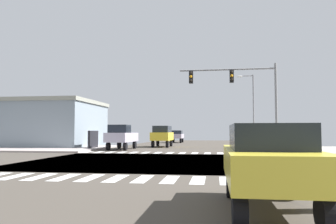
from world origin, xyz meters
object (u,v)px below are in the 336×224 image
object	(u,v)px
sedan_trailing_4	(268,159)
bank_building	(34,124)
suv_farside_2	(162,134)
sedan_leading_3	(177,135)
street_lamp	(251,104)
traffic_signal_mast	(238,87)
pickup_middle_1	(122,136)

from	to	relation	value
sedan_trailing_4	bank_building	bearing A→B (deg)	128.16
suv_farside_2	sedan_leading_3	world-z (taller)	suv_farside_2
street_lamp	bank_building	size ratio (longest dim) A/B	0.48
street_lamp	sedan_leading_3	xyz separation A→B (m)	(-9.64, 15.29, -3.52)
traffic_signal_mast	bank_building	xyz separation A→B (m)	(-22.33, 8.60, -2.65)
suv_farside_2	sedan_trailing_4	world-z (taller)	suv_farside_2
suv_farside_2	pickup_middle_1	size ratio (longest dim) A/B	0.90
suv_farside_2	sedan_trailing_4	distance (m)	29.88
street_lamp	suv_farside_2	size ratio (longest dim) A/B	1.68
pickup_middle_1	traffic_signal_mast	bearing A→B (deg)	158.37
sedan_leading_3	traffic_signal_mast	bearing A→B (deg)	107.54
suv_farside_2	pickup_middle_1	distance (m)	6.61
bank_building	suv_farside_2	world-z (taller)	bank_building
street_lamp	pickup_middle_1	distance (m)	13.94
sedan_leading_3	sedan_trailing_4	distance (m)	43.86
street_lamp	bank_building	world-z (taller)	street_lamp
traffic_signal_mast	sedan_trailing_4	size ratio (longest dim) A/B	1.77
suv_farside_2	sedan_leading_3	distance (m)	14.25
traffic_signal_mast	bank_building	bearing A→B (deg)	158.94
traffic_signal_mast	street_lamp	distance (m)	9.32
sedan_trailing_4	pickup_middle_1	size ratio (longest dim) A/B	0.84
traffic_signal_mast	sedan_leading_3	world-z (taller)	traffic_signal_mast
bank_building	sedan_leading_3	distance (m)	21.56
bank_building	sedan_leading_3	size ratio (longest dim) A/B	3.72
sedan_leading_3	pickup_middle_1	distance (m)	20.36
sedan_leading_3	pickup_middle_1	xyz separation A→B (m)	(-3.00, -20.13, 0.17)
suv_farside_2	sedan_leading_3	xyz separation A→B (m)	(0.00, 14.25, -0.28)
traffic_signal_mast	suv_farside_2	xyz separation A→B (m)	(-7.71, 10.13, -3.85)
suv_farside_2	sedan_leading_3	size ratio (longest dim) A/B	1.07
pickup_middle_1	bank_building	bearing A→B (deg)	-20.53
suv_farside_2	street_lamp	bearing A→B (deg)	173.84
traffic_signal_mast	pickup_middle_1	size ratio (longest dim) A/B	1.49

